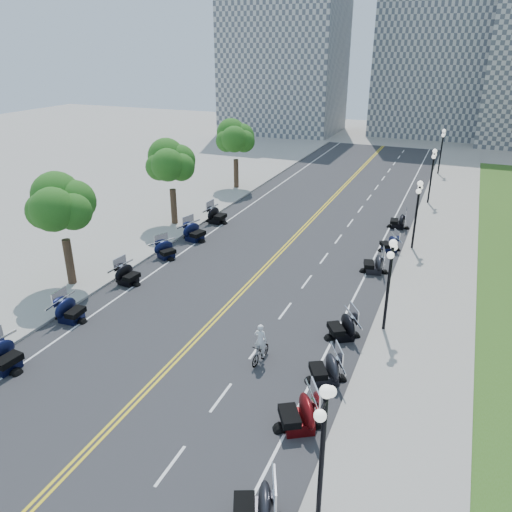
% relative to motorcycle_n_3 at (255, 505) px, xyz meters
% --- Properties ---
extents(ground, '(160.00, 160.00, 0.00)m').
position_rel_motorcycle_n_3_xyz_m(ground, '(-6.84, 8.92, -0.73)').
color(ground, gray).
extents(road, '(16.00, 90.00, 0.01)m').
position_rel_motorcycle_n_3_xyz_m(road, '(-6.84, 18.92, -0.73)').
color(road, '#333335').
rests_on(road, ground).
extents(centerline_yellow_a, '(0.12, 90.00, 0.00)m').
position_rel_motorcycle_n_3_xyz_m(centerline_yellow_a, '(-6.96, 18.92, -0.72)').
color(centerline_yellow_a, yellow).
rests_on(centerline_yellow_a, road).
extents(centerline_yellow_b, '(0.12, 90.00, 0.00)m').
position_rel_motorcycle_n_3_xyz_m(centerline_yellow_b, '(-6.72, 18.92, -0.72)').
color(centerline_yellow_b, yellow).
rests_on(centerline_yellow_b, road).
extents(edge_line_north, '(0.12, 90.00, 0.00)m').
position_rel_motorcycle_n_3_xyz_m(edge_line_north, '(-0.44, 18.92, -0.72)').
color(edge_line_north, white).
rests_on(edge_line_north, road).
extents(edge_line_south, '(0.12, 90.00, 0.00)m').
position_rel_motorcycle_n_3_xyz_m(edge_line_south, '(-13.24, 18.92, -0.72)').
color(edge_line_south, white).
rests_on(edge_line_south, road).
extents(lane_dash_4, '(0.12, 2.00, 0.00)m').
position_rel_motorcycle_n_3_xyz_m(lane_dash_4, '(-3.64, 0.92, -0.72)').
color(lane_dash_4, white).
rests_on(lane_dash_4, road).
extents(lane_dash_5, '(0.12, 2.00, 0.00)m').
position_rel_motorcycle_n_3_xyz_m(lane_dash_5, '(-3.64, 4.92, -0.72)').
color(lane_dash_5, white).
rests_on(lane_dash_5, road).
extents(lane_dash_6, '(0.12, 2.00, 0.00)m').
position_rel_motorcycle_n_3_xyz_m(lane_dash_6, '(-3.64, 8.92, -0.72)').
color(lane_dash_6, white).
rests_on(lane_dash_6, road).
extents(lane_dash_7, '(0.12, 2.00, 0.00)m').
position_rel_motorcycle_n_3_xyz_m(lane_dash_7, '(-3.64, 12.92, -0.72)').
color(lane_dash_7, white).
rests_on(lane_dash_7, road).
extents(lane_dash_8, '(0.12, 2.00, 0.00)m').
position_rel_motorcycle_n_3_xyz_m(lane_dash_8, '(-3.64, 16.92, -0.72)').
color(lane_dash_8, white).
rests_on(lane_dash_8, road).
extents(lane_dash_9, '(0.12, 2.00, 0.00)m').
position_rel_motorcycle_n_3_xyz_m(lane_dash_9, '(-3.64, 20.92, -0.72)').
color(lane_dash_9, white).
rests_on(lane_dash_9, road).
extents(lane_dash_10, '(0.12, 2.00, 0.00)m').
position_rel_motorcycle_n_3_xyz_m(lane_dash_10, '(-3.64, 24.92, -0.72)').
color(lane_dash_10, white).
rests_on(lane_dash_10, road).
extents(lane_dash_11, '(0.12, 2.00, 0.00)m').
position_rel_motorcycle_n_3_xyz_m(lane_dash_11, '(-3.64, 28.92, -0.72)').
color(lane_dash_11, white).
rests_on(lane_dash_11, road).
extents(lane_dash_12, '(0.12, 2.00, 0.00)m').
position_rel_motorcycle_n_3_xyz_m(lane_dash_12, '(-3.64, 32.92, -0.72)').
color(lane_dash_12, white).
rests_on(lane_dash_12, road).
extents(lane_dash_13, '(0.12, 2.00, 0.00)m').
position_rel_motorcycle_n_3_xyz_m(lane_dash_13, '(-3.64, 36.92, -0.72)').
color(lane_dash_13, white).
rests_on(lane_dash_13, road).
extents(lane_dash_14, '(0.12, 2.00, 0.00)m').
position_rel_motorcycle_n_3_xyz_m(lane_dash_14, '(-3.64, 40.92, -0.72)').
color(lane_dash_14, white).
rests_on(lane_dash_14, road).
extents(lane_dash_15, '(0.12, 2.00, 0.00)m').
position_rel_motorcycle_n_3_xyz_m(lane_dash_15, '(-3.64, 44.92, -0.72)').
color(lane_dash_15, white).
rests_on(lane_dash_15, road).
extents(lane_dash_16, '(0.12, 2.00, 0.00)m').
position_rel_motorcycle_n_3_xyz_m(lane_dash_16, '(-3.64, 48.92, -0.72)').
color(lane_dash_16, white).
rests_on(lane_dash_16, road).
extents(lane_dash_17, '(0.12, 2.00, 0.00)m').
position_rel_motorcycle_n_3_xyz_m(lane_dash_17, '(-3.64, 52.92, -0.72)').
color(lane_dash_17, white).
rests_on(lane_dash_17, road).
extents(lane_dash_18, '(0.12, 2.00, 0.00)m').
position_rel_motorcycle_n_3_xyz_m(lane_dash_18, '(-3.64, 56.92, -0.72)').
color(lane_dash_18, white).
rests_on(lane_dash_18, road).
extents(lane_dash_19, '(0.12, 2.00, 0.00)m').
position_rel_motorcycle_n_3_xyz_m(lane_dash_19, '(-3.64, 60.92, -0.72)').
color(lane_dash_19, white).
rests_on(lane_dash_19, road).
extents(sidewalk_north, '(5.00, 90.00, 0.15)m').
position_rel_motorcycle_n_3_xyz_m(sidewalk_north, '(3.66, 18.92, -0.66)').
color(sidewalk_north, '#9E9991').
rests_on(sidewalk_north, ground).
extents(sidewalk_south, '(5.00, 90.00, 0.15)m').
position_rel_motorcycle_n_3_xyz_m(sidewalk_south, '(-17.34, 18.92, -0.66)').
color(sidewalk_south, '#9E9991').
rests_on(sidewalk_south, ground).
extents(distant_block_a, '(18.00, 14.00, 26.00)m').
position_rel_motorcycle_n_3_xyz_m(distant_block_a, '(-24.84, 70.92, 12.27)').
color(distant_block_a, gray).
rests_on(distant_block_a, ground).
extents(distant_block_b, '(16.00, 12.00, 30.00)m').
position_rel_motorcycle_n_3_xyz_m(distant_block_b, '(-2.84, 76.92, 14.27)').
color(distant_block_b, gray).
rests_on(distant_block_b, ground).
extents(street_lamp_1, '(0.50, 1.20, 4.90)m').
position_rel_motorcycle_n_3_xyz_m(street_lamp_1, '(1.76, 0.92, 1.87)').
color(street_lamp_1, black).
rests_on(street_lamp_1, sidewalk_north).
extents(street_lamp_2, '(0.50, 1.20, 4.90)m').
position_rel_motorcycle_n_3_xyz_m(street_lamp_2, '(1.76, 12.92, 1.87)').
color(street_lamp_2, black).
rests_on(street_lamp_2, sidewalk_north).
extents(street_lamp_3, '(0.50, 1.20, 4.90)m').
position_rel_motorcycle_n_3_xyz_m(street_lamp_3, '(1.76, 24.92, 1.87)').
color(street_lamp_3, black).
rests_on(street_lamp_3, sidewalk_north).
extents(street_lamp_4, '(0.50, 1.20, 4.90)m').
position_rel_motorcycle_n_3_xyz_m(street_lamp_4, '(1.76, 36.92, 1.87)').
color(street_lamp_4, black).
rests_on(street_lamp_4, sidewalk_north).
extents(street_lamp_5, '(0.50, 1.20, 4.90)m').
position_rel_motorcycle_n_3_xyz_m(street_lamp_5, '(1.76, 48.92, 1.87)').
color(street_lamp_5, black).
rests_on(street_lamp_5, sidewalk_north).
extents(tree_2, '(4.80, 4.80, 9.20)m').
position_rel_motorcycle_n_3_xyz_m(tree_2, '(-16.84, 10.92, 4.02)').
color(tree_2, '#235619').
rests_on(tree_2, sidewalk_south).
extents(tree_3, '(4.80, 4.80, 9.20)m').
position_rel_motorcycle_n_3_xyz_m(tree_3, '(-16.84, 22.92, 4.02)').
color(tree_3, '#235619').
rests_on(tree_3, sidewalk_south).
extents(tree_4, '(4.80, 4.80, 9.20)m').
position_rel_motorcycle_n_3_xyz_m(tree_4, '(-16.84, 34.92, 4.02)').
color(tree_4, '#235619').
rests_on(tree_4, sidewalk_south).
extents(motorcycle_n_3, '(2.76, 2.76, 1.47)m').
position_rel_motorcycle_n_3_xyz_m(motorcycle_n_3, '(0.00, 0.00, 0.00)').
color(motorcycle_n_3, black).
rests_on(motorcycle_n_3, road).
extents(motorcycle_n_4, '(3.03, 3.03, 1.54)m').
position_rel_motorcycle_n_3_xyz_m(motorcycle_n_4, '(-0.08, 4.47, 0.04)').
color(motorcycle_n_4, '#590A0C').
rests_on(motorcycle_n_4, road).
extents(motorcycle_n_5, '(2.73, 2.73, 1.40)m').
position_rel_motorcycle_n_3_xyz_m(motorcycle_n_5, '(0.08, 7.71, -0.03)').
color(motorcycle_n_5, black).
rests_on(motorcycle_n_5, road).
extents(motorcycle_n_6, '(2.78, 2.78, 1.40)m').
position_rel_motorcycle_n_3_xyz_m(motorcycle_n_6, '(-0.09, 11.45, -0.03)').
color(motorcycle_n_6, black).
rests_on(motorcycle_n_6, road).
extents(motorcycle_n_8, '(2.39, 2.39, 1.37)m').
position_rel_motorcycle_n_3_xyz_m(motorcycle_n_8, '(-0.07, 19.94, -0.05)').
color(motorcycle_n_8, black).
rests_on(motorcycle_n_8, road).
extents(motorcycle_n_9, '(2.40, 2.40, 1.23)m').
position_rel_motorcycle_n_3_xyz_m(motorcycle_n_9, '(0.26, 24.05, -0.12)').
color(motorcycle_n_9, black).
rests_on(motorcycle_n_9, road).
extents(motorcycle_n_10, '(2.08, 2.08, 1.33)m').
position_rel_motorcycle_n_3_xyz_m(motorcycle_n_10, '(0.14, 29.22, -0.07)').
color(motorcycle_n_10, black).
rests_on(motorcycle_n_10, road).
extents(motorcycle_s_4, '(2.36, 2.36, 1.51)m').
position_rel_motorcycle_n_3_xyz_m(motorcycle_s_4, '(-13.63, 2.88, 0.02)').
color(motorcycle_s_4, black).
rests_on(motorcycle_s_4, road).
extents(motorcycle_s_5, '(2.12, 2.12, 1.40)m').
position_rel_motorcycle_n_3_xyz_m(motorcycle_s_5, '(-13.89, 7.50, -0.03)').
color(motorcycle_s_5, black).
rests_on(motorcycle_s_5, road).
extents(motorcycle_s_6, '(2.10, 2.10, 1.35)m').
position_rel_motorcycle_n_3_xyz_m(motorcycle_s_6, '(-13.78, 12.41, -0.06)').
color(motorcycle_s_6, black).
rests_on(motorcycle_s_6, road).
extents(motorcycle_s_7, '(2.51, 2.51, 1.30)m').
position_rel_motorcycle_n_3_xyz_m(motorcycle_s_7, '(-13.80, 16.77, -0.08)').
color(motorcycle_s_7, black).
rests_on(motorcycle_s_7, road).
extents(motorcycle_s_8, '(2.58, 2.58, 1.49)m').
position_rel_motorcycle_n_3_xyz_m(motorcycle_s_8, '(-13.60, 20.46, 0.01)').
color(motorcycle_s_8, black).
rests_on(motorcycle_s_8, road).
extents(motorcycle_s_9, '(2.23, 2.23, 1.47)m').
position_rel_motorcycle_n_3_xyz_m(motorcycle_s_9, '(-13.87, 24.69, 0.00)').
color(motorcycle_s_9, black).
rests_on(motorcycle_s_9, road).
extents(bicycle, '(0.61, 1.68, 0.99)m').
position_rel_motorcycle_n_3_xyz_m(bicycle, '(-3.09, 7.96, -0.24)').
color(bicycle, '#A51414').
rests_on(bicycle, road).
extents(cyclist_rider, '(0.60, 0.40, 1.65)m').
position_rel_motorcycle_n_3_xyz_m(cyclist_rider, '(-3.09, 7.96, 1.08)').
color(cyclist_rider, white).
rests_on(cyclist_rider, bicycle).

